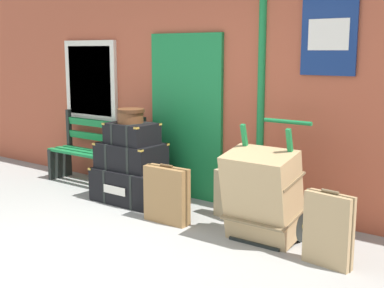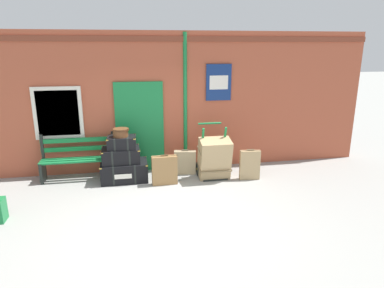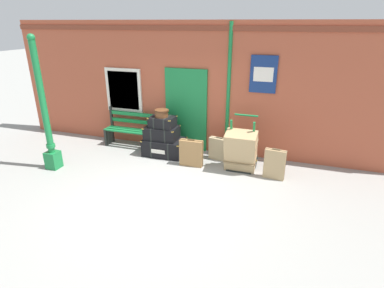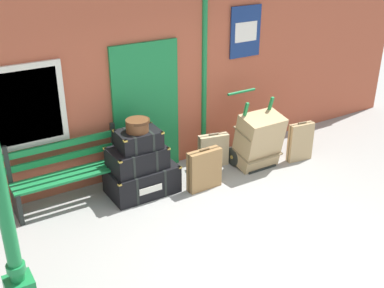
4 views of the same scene
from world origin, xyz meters
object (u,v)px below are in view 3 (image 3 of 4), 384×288
steamer_trunk_base (164,147)px  suitcase_slate (275,164)px  platform_bench (134,130)px  suitcase_charcoal (219,149)px  porters_trolley (242,156)px  lamp_post (46,122)px  suitcase_olive (191,153)px  large_brown_trunk (241,151)px  steamer_trunk_middle (162,133)px  steamer_trunk_top (162,122)px  round_hatbox (162,113)px

steamer_trunk_base → suitcase_slate: suitcase_slate is taller
platform_bench → suitcase_slate: platform_bench is taller
suitcase_slate → suitcase_charcoal: (-1.36, 0.59, -0.06)m
porters_trolley → suitcase_slate: size_ratio=1.68×
platform_bench → suitcase_charcoal: platform_bench is taller
lamp_post → steamer_trunk_base: size_ratio=2.90×
platform_bench → suitcase_charcoal: size_ratio=2.72×
steamer_trunk_base → suitcase_olive: bearing=-24.7°
platform_bench → lamp_post: bearing=-121.9°
large_brown_trunk → steamer_trunk_middle: bearing=172.5°
steamer_trunk_top → suitcase_charcoal: steamer_trunk_top is taller
suitcase_charcoal → lamp_post: bearing=-154.5°
round_hatbox → porters_trolley: (2.01, -0.07, -0.83)m
suitcase_charcoal → suitcase_slate: bearing=-23.7°
suitcase_olive → suitcase_charcoal: (0.53, 0.55, -0.04)m
suitcase_slate → suitcase_olive: bearing=178.5°
suitcase_olive → lamp_post: bearing=-159.3°
large_brown_trunk → suitcase_charcoal: (-0.59, 0.42, -0.20)m
large_brown_trunk → suitcase_olive: large_brown_trunk is taller
round_hatbox → suitcase_charcoal: size_ratio=0.58×
large_brown_trunk → suitcase_charcoal: size_ratio=1.61×
steamer_trunk_middle → porters_trolley: porters_trolley is taller
steamer_trunk_base → steamer_trunk_middle: 0.37m
steamer_trunk_base → large_brown_trunk: large_brown_trunk is taller
platform_bench → suitcase_olive: bearing=-20.4°
suitcase_slate → suitcase_olive: (-1.89, 0.05, -0.02)m
platform_bench → large_brown_trunk: 3.02m
platform_bench → suitcase_slate: (3.73, -0.74, -0.11)m
steamer_trunk_middle → suitcase_slate: steamer_trunk_middle is taller
steamer_trunk_top → suitcase_olive: steamer_trunk_top is taller
lamp_post → platform_bench: size_ratio=1.84×
large_brown_trunk → suitcase_olive: 1.14m
steamer_trunk_middle → suitcase_slate: (2.80, -0.44, -0.25)m
steamer_trunk_base → round_hatbox: (-0.03, -0.01, 0.89)m
round_hatbox → suitcase_olive: size_ratio=0.51×
steamer_trunk_top → large_brown_trunk: 2.05m
large_brown_trunk → suitcase_olive: bearing=-173.6°
platform_bench → porters_trolley: bearing=-7.3°
platform_bench → porters_trolley: porters_trolley is taller
lamp_post → suitcase_olive: bearing=20.7°
suitcase_charcoal → steamer_trunk_base: bearing=-173.6°
porters_trolley → suitcase_olive: size_ratio=1.76×
platform_bench → suitcase_charcoal: (2.38, -0.14, -0.17)m
suitcase_olive → porters_trolley: bearing=15.2°
steamer_trunk_top → lamp_post: bearing=-144.3°
lamp_post → suitcase_olive: (2.97, 1.12, -0.80)m
steamer_trunk_top → large_brown_trunk: bearing=-7.3°
lamp_post → platform_bench: 2.24m
steamer_trunk_middle → steamer_trunk_base: bearing=-1.3°
steamer_trunk_base → lamp_post: bearing=-144.4°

